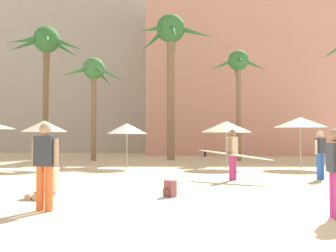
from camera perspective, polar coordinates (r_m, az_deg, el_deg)
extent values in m
plane|color=beige|center=(6.85, 4.46, -14.13)|extent=(120.00, 120.00, 0.00)
cube|color=#DB9989|center=(38.07, 10.14, 6.69)|extent=(17.03, 8.99, 14.23)
cube|color=#BCB7AD|center=(49.51, -12.58, 15.58)|extent=(18.75, 11.14, 32.55)
cylinder|color=#896B4C|center=(25.95, -10.92, 1.70)|extent=(0.34, 0.34, 6.12)
sphere|color=#428447|center=(26.31, -10.88, 8.37)|extent=(1.46, 1.46, 1.46)
cone|color=#428447|center=(25.79, -8.41, 7.51)|extent=(1.86, 0.68, 1.21)
cone|color=#428447|center=(27.24, -9.45, 7.05)|extent=(1.00, 1.82, 1.18)
cone|color=#428447|center=(27.48, -11.20, 7.19)|extent=(0.91, 1.90, 1.00)
cone|color=#428447|center=(26.51, -13.65, 7.76)|extent=(1.94, 0.40, 0.81)
cone|color=#428447|center=(25.37, -12.89, 8.10)|extent=(1.28, 1.80, 0.88)
cone|color=#428447|center=(25.07, -9.98, 8.14)|extent=(1.22, 1.82, 0.93)
cylinder|color=#896B4C|center=(25.56, 10.41, 2.27)|extent=(0.31, 0.31, 6.59)
sphere|color=#387A3D|center=(26.00, 10.36, 9.52)|extent=(1.34, 1.34, 1.34)
cone|color=#387A3D|center=(26.11, 12.73, 8.76)|extent=(1.60, 0.35, 0.92)
cone|color=#387A3D|center=(26.95, 10.03, 8.31)|extent=(0.32, 1.57, 1.01)
cone|color=#387A3D|center=(25.64, 8.05, 8.96)|extent=(1.62, 0.52, 0.90)
cone|color=#387A3D|center=(24.88, 10.72, 9.55)|extent=(0.35, 1.64, 0.71)
cone|color=#428447|center=(30.82, 23.49, 10.22)|extent=(1.81, 1.81, 1.35)
cylinder|color=#896B4C|center=(26.41, 0.40, 4.78)|extent=(0.53, 0.53, 9.04)
sphere|color=#387A3D|center=(27.31, 0.40, 14.24)|extent=(1.96, 1.96, 1.96)
cone|color=#387A3D|center=(27.09, 3.96, 13.63)|extent=(2.47, 0.68, 1.10)
cone|color=#387A3D|center=(28.64, 0.84, 12.28)|extent=(0.73, 2.36, 1.53)
cone|color=#387A3D|center=(28.02, -2.23, 12.52)|extent=(2.14, 1.66, 1.60)
cone|color=#387A3D|center=(26.14, -2.27, 14.14)|extent=(2.04, 2.00, 1.15)
cone|color=#387A3D|center=(25.68, 0.81, 13.90)|extent=(0.71, 2.34, 1.57)
cylinder|color=brown|center=(28.13, -17.59, 3.79)|extent=(0.43, 0.43, 8.39)
sphere|color=#387A3D|center=(28.84, -17.50, 12.11)|extent=(1.83, 1.83, 1.83)
cone|color=#387A3D|center=(28.07, -14.54, 11.57)|extent=(2.46, 0.76, 1.24)
cone|color=#387A3D|center=(29.66, -14.89, 10.91)|extent=(1.80, 2.19, 1.17)
cone|color=#387A3D|center=(30.24, -17.74, 10.43)|extent=(1.28, 2.35, 1.42)
cone|color=#387A3D|center=(29.35, -20.52, 11.11)|extent=(2.46, 0.50, 1.17)
cone|color=#387A3D|center=(28.00, -20.44, 11.79)|extent=(1.92, 2.10, 1.12)
cone|color=#387A3D|center=(27.18, -17.44, 12.17)|extent=(1.20, 2.44, 1.13)
cylinder|color=gray|center=(19.77, 18.99, -2.38)|extent=(0.06, 0.06, 2.50)
cone|color=beige|center=(19.78, 18.96, 0.52)|extent=(2.52, 2.52, 0.50)
cylinder|color=gray|center=(18.83, -17.83, -2.71)|extent=(0.06, 0.06, 2.31)
cone|color=beige|center=(18.83, -17.80, -0.02)|extent=(2.12, 2.12, 0.54)
cylinder|color=gray|center=(18.94, 8.59, -2.78)|extent=(0.06, 0.06, 2.30)
cone|color=beige|center=(18.94, 8.58, -0.12)|extent=(2.47, 2.47, 0.54)
cylinder|color=gray|center=(18.89, -6.11, -2.93)|extent=(0.06, 0.06, 2.21)
cone|color=white|center=(18.90, -6.10, -0.37)|extent=(2.00, 2.00, 0.52)
cube|color=white|center=(9.53, 4.18, -10.60)|extent=(1.90, 1.11, 0.01)
cube|color=brown|center=(9.67, 0.33, -9.27)|extent=(0.33, 0.35, 0.42)
cube|color=brown|center=(9.61, -0.25, -9.83)|extent=(0.18, 0.20, 0.18)
cylinder|color=#B7337F|center=(13.84, 9.74, -5.98)|extent=(0.22, 0.22, 0.92)
cylinder|color=#B7337F|center=(13.66, 9.35, -6.04)|extent=(0.22, 0.22, 0.92)
cube|color=beige|center=(13.72, 9.53, -2.84)|extent=(0.42, 0.45, 0.60)
sphere|color=#936B51|center=(13.72, 9.52, -0.99)|extent=(0.34, 0.34, 0.24)
cylinder|color=#936B51|center=(13.94, 10.02, -2.96)|extent=(0.14, 0.14, 0.57)
cylinder|color=#936B51|center=(13.50, 9.04, -3.01)|extent=(0.14, 0.14, 0.57)
ellipsoid|color=beige|center=(13.43, 9.74, -4.22)|extent=(2.53, 1.99, 0.34)
ellipsoid|color=#1C63A5|center=(13.43, 9.74, -4.22)|extent=(2.55, 2.02, 0.32)
cube|color=black|center=(14.01, 5.49, -4.17)|extent=(0.10, 0.08, 0.19)
cylinder|color=tan|center=(9.98, -17.80, -9.71)|extent=(0.33, 0.84, 0.16)
cylinder|color=tan|center=(10.08, -18.79, -9.62)|extent=(0.33, 0.84, 0.16)
cube|color=beige|center=(10.34, -17.08, -7.67)|extent=(0.44, 0.30, 0.55)
sphere|color=tan|center=(10.31, -17.05, -5.38)|extent=(0.29, 0.29, 0.24)
cylinder|color=orange|center=(8.28, -18.36, -8.73)|extent=(0.20, 0.20, 0.90)
cylinder|color=orange|center=(8.17, -17.18, -8.84)|extent=(0.20, 0.20, 0.90)
cube|color=#333842|center=(8.17, -17.72, -3.54)|extent=(0.44, 0.32, 0.60)
sphere|color=tan|center=(8.17, -17.69, -0.45)|extent=(0.29, 0.29, 0.24)
cylinder|color=tan|center=(8.31, -19.16, -3.73)|extent=(0.12, 0.12, 0.57)
cylinder|color=tan|center=(8.03, -16.23, -3.83)|extent=(0.12, 0.12, 0.57)
cylinder|color=#B7337F|center=(7.86, 23.34, -9.28)|extent=(0.17, 0.17, 0.84)
cube|color=#333842|center=(7.70, 23.53, -4.29)|extent=(0.24, 0.41, 0.53)
sphere|color=#936B51|center=(7.69, 23.49, -1.27)|extent=(0.25, 0.25, 0.24)
cylinder|color=#936B51|center=(7.94, 22.92, -4.49)|extent=(0.10, 0.10, 0.51)
cylinder|color=blue|center=(14.93, 21.81, -5.55)|extent=(0.22, 0.22, 0.93)
cylinder|color=blue|center=(14.76, 21.40, -5.60)|extent=(0.22, 0.22, 0.93)
cube|color=#333842|center=(14.82, 21.57, -2.74)|extent=(0.45, 0.42, 0.54)
sphere|color=beige|center=(14.82, 21.55, -1.14)|extent=(0.34, 0.34, 0.24)
cylinder|color=beige|center=(15.03, 22.08, -2.86)|extent=(0.14, 0.14, 0.52)
cylinder|color=beige|center=(14.61, 21.05, -2.90)|extent=(0.14, 0.14, 0.52)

